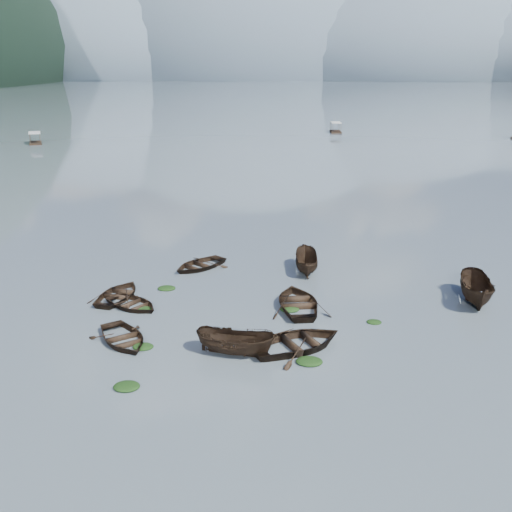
# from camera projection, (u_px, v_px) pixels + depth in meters

# --- Properties ---
(ground_plane) EXTENTS (2400.00, 2400.00, 0.00)m
(ground_plane) POSITION_uv_depth(u_px,v_px,m) (241.00, 376.00, 26.83)
(ground_plane) COLOR #4F5B63
(haze_mtn_a) EXTENTS (520.00, 520.00, 280.00)m
(haze_mtn_a) POSITION_uv_depth(u_px,v_px,m) (123.00, 78.00, 894.37)
(haze_mtn_a) COLOR #475666
(haze_mtn_a) RESTS_ON ground
(haze_mtn_b) EXTENTS (520.00, 520.00, 340.00)m
(haze_mtn_b) POSITION_uv_depth(u_px,v_px,m) (250.00, 78.00, 883.48)
(haze_mtn_b) COLOR #475666
(haze_mtn_b) RESTS_ON ground
(haze_mtn_c) EXTENTS (520.00, 520.00, 260.00)m
(haze_mtn_c) POSITION_uv_depth(u_px,v_px,m) (380.00, 78.00, 872.59)
(haze_mtn_c) COLOR #475666
(haze_mtn_c) RESTS_ON ground
(haze_mtn_d) EXTENTS (520.00, 520.00, 220.00)m
(haze_mtn_d) POSITION_uv_depth(u_px,v_px,m) (500.00, 78.00, 862.78)
(haze_mtn_d) COLOR #475666
(haze_mtn_d) RESTS_ON ground
(rowboat_0) EXTENTS (4.81, 5.10, 0.86)m
(rowboat_0) POSITION_uv_depth(u_px,v_px,m) (123.00, 342.00, 30.14)
(rowboat_0) COLOR black
(rowboat_0) RESTS_ON ground
(rowboat_1) EXTENTS (3.80, 4.71, 0.87)m
(rowboat_1) POSITION_uv_depth(u_px,v_px,m) (119.00, 298.00, 35.98)
(rowboat_1) COLOR black
(rowboat_1) RESTS_ON ground
(rowboat_2) EXTENTS (4.37, 2.39, 1.60)m
(rowboat_2) POSITION_uv_depth(u_px,v_px,m) (235.00, 354.00, 28.84)
(rowboat_2) COLOR black
(rowboat_2) RESTS_ON ground
(rowboat_3) EXTENTS (4.25, 5.46, 1.03)m
(rowboat_3) POSITION_uv_depth(u_px,v_px,m) (298.00, 307.00, 34.56)
(rowboat_3) COLOR black
(rowboat_3) RESTS_ON ground
(rowboat_4) EXTENTS (6.22, 5.68, 1.05)m
(rowboat_4) POSITION_uv_depth(u_px,v_px,m) (297.00, 348.00, 29.48)
(rowboat_4) COLOR black
(rowboat_4) RESTS_ON ground
(rowboat_5) EXTENTS (2.61, 5.16, 1.90)m
(rowboat_5) POSITION_uv_depth(u_px,v_px,m) (475.00, 302.00, 35.31)
(rowboat_5) COLOR black
(rowboat_5) RESTS_ON ground
(rowboat_6) EXTENTS (4.76, 4.47, 0.80)m
(rowboat_6) POSITION_uv_depth(u_px,v_px,m) (132.00, 307.00, 34.56)
(rowboat_6) COLOR black
(rowboat_6) RESTS_ON ground
(rowboat_7) EXTENTS (5.11, 5.25, 0.89)m
(rowboat_7) POSITION_uv_depth(u_px,v_px,m) (199.00, 268.00, 41.36)
(rowboat_7) COLOR black
(rowboat_7) RESTS_ON ground
(rowboat_8) EXTENTS (1.69, 4.26, 1.63)m
(rowboat_8) POSITION_uv_depth(u_px,v_px,m) (306.00, 271.00, 40.67)
(rowboat_8) COLOR black
(rowboat_8) RESTS_ON ground
(weed_clump_0) EXTENTS (1.22, 1.00, 0.27)m
(weed_clump_0) POSITION_uv_depth(u_px,v_px,m) (127.00, 388.00, 25.82)
(weed_clump_0) COLOR black
(weed_clump_0) RESTS_ON ground
(weed_clump_1) EXTENTS (1.09, 0.88, 0.24)m
(weed_clump_1) POSITION_uv_depth(u_px,v_px,m) (143.00, 348.00, 29.52)
(weed_clump_1) COLOR black
(weed_clump_1) RESTS_ON ground
(weed_clump_2) EXTENTS (1.08, 0.86, 0.23)m
(weed_clump_2) POSITION_uv_depth(u_px,v_px,m) (242.00, 339.00, 30.47)
(weed_clump_2) COLOR black
(weed_clump_2) RESTS_ON ground
(weed_clump_3) EXTENTS (0.86, 0.72, 0.19)m
(weed_clump_3) POSITION_uv_depth(u_px,v_px,m) (374.00, 323.00, 32.45)
(weed_clump_3) COLOR black
(weed_clump_3) RESTS_ON ground
(weed_clump_4) EXTENTS (1.33, 1.05, 0.28)m
(weed_clump_4) POSITION_uv_depth(u_px,v_px,m) (309.00, 363.00, 28.01)
(weed_clump_4) COLOR black
(weed_clump_4) RESTS_ON ground
(weed_clump_5) EXTENTS (1.18, 0.96, 0.25)m
(weed_clump_5) POSITION_uv_depth(u_px,v_px,m) (167.00, 289.00, 37.36)
(weed_clump_5) COLOR black
(weed_clump_5) RESTS_ON ground
(weed_clump_6) EXTENTS (0.93, 0.77, 0.19)m
(weed_clump_6) POSITION_uv_depth(u_px,v_px,m) (144.00, 310.00, 34.20)
(weed_clump_6) COLOR black
(weed_clump_6) RESTS_ON ground
(weed_clump_7) EXTENTS (1.17, 0.94, 0.26)m
(weed_clump_7) POSITION_uv_depth(u_px,v_px,m) (290.00, 310.00, 34.10)
(weed_clump_7) COLOR black
(weed_clump_7) RESTS_ON ground
(pontoon_left) EXTENTS (4.18, 5.78, 2.05)m
(pontoon_left) POSITION_uv_depth(u_px,v_px,m) (36.00, 144.00, 109.66)
(pontoon_left) COLOR black
(pontoon_left) RESTS_ON ground
(pontoon_centre) EXTENTS (2.42, 5.58, 2.12)m
(pontoon_centre) POSITION_uv_depth(u_px,v_px,m) (335.00, 132.00, 129.28)
(pontoon_centre) COLOR black
(pontoon_centre) RESTS_ON ground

